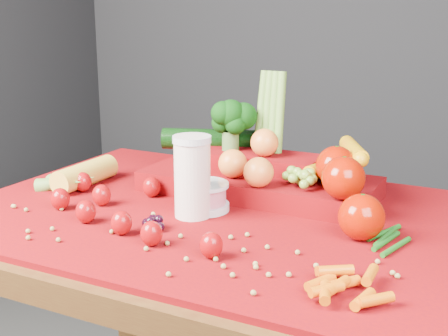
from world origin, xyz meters
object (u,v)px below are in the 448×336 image
at_px(milk_glass, 192,174).
at_px(produce_mound, 273,170).
at_px(table, 220,259).
at_px(yogurt_bowl, 203,196).

height_order(milk_glass, produce_mound, produce_mound).
height_order(table, produce_mound, produce_mound).
bearing_deg(milk_glass, yogurt_bowl, 88.95).
xyz_separation_m(table, produce_mound, (0.05, 0.15, 0.17)).
relative_size(table, milk_glass, 6.67).
xyz_separation_m(table, milk_glass, (-0.03, -0.05, 0.20)).
height_order(yogurt_bowl, produce_mound, produce_mound).
xyz_separation_m(table, yogurt_bowl, (-0.03, -0.01, 0.14)).
bearing_deg(milk_glass, table, 54.99).
distance_m(table, produce_mound, 0.23).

